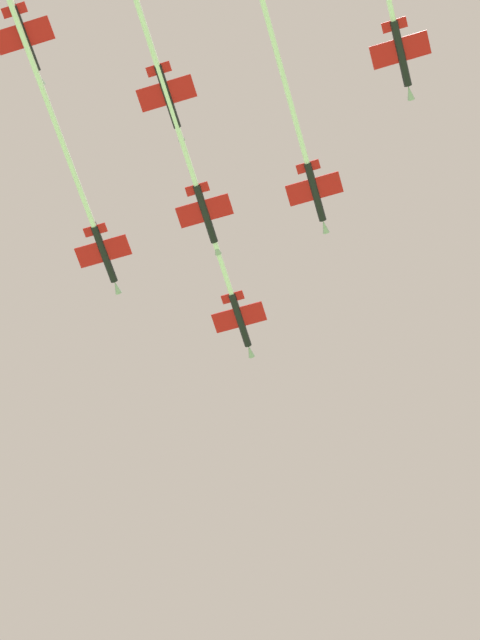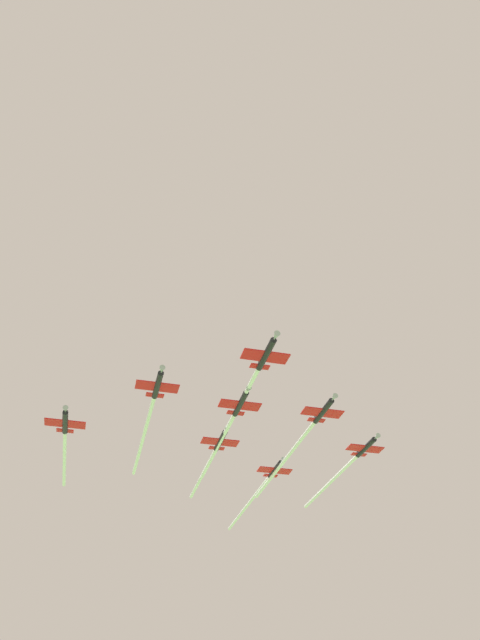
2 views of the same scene
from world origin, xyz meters
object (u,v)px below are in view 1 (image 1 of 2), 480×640
object	(u,v)px
jet_lead	(218,253)
jet_port_outer	(182,142)
jet_port_inner	(67,156)
jet_port_trail	(145,26)
jet_starboard_inner	(291,103)

from	to	relation	value
jet_lead	jet_port_outer	world-z (taller)	jet_lead
jet_lead	jet_port_inner	distance (m)	28.22
jet_lead	jet_port_outer	distance (m)	19.06
jet_lead	jet_port_outer	xyz separation A→B (m)	(-18.54, 4.42, -0.12)
jet_port_trail	jet_port_inner	bearing A→B (deg)	139.65
jet_lead	jet_starboard_inner	xyz separation A→B (m)	(-23.33, -12.49, 0.92)
jet_port_inner	jet_port_outer	xyz separation A→B (m)	(-1.13, -17.78, 0.42)
jet_starboard_inner	jet_port_outer	xyz separation A→B (m)	(4.79, 16.91, -1.04)
jet_lead	jet_port_trail	size ratio (longest dim) A/B	1.08
jet_port_outer	jet_port_trail	xyz separation A→B (m)	(-17.45, 4.16, 0.22)
jet_port_inner	jet_port_outer	size ratio (longest dim) A/B	1.22
jet_port_inner	jet_starboard_inner	world-z (taller)	jet_starboard_inner
jet_starboard_inner	jet_port_trail	size ratio (longest dim) A/B	1.20
jet_lead	jet_port_inner	size ratio (longest dim) A/B	0.83
jet_starboard_inner	jet_port_trail	xyz separation A→B (m)	(-12.67, 21.07, -0.82)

